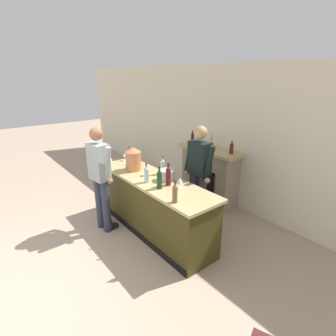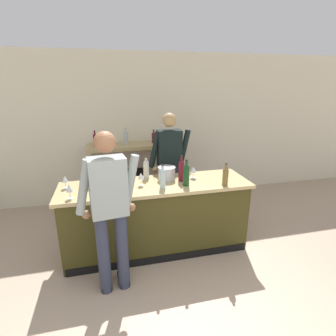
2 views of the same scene
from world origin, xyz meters
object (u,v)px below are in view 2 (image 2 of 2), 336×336
at_px(copper_dispenser, 111,172).
at_px(wine_glass_by_dispenser, 193,170).
at_px(wine_bottle_port_short, 146,168).
at_px(wine_bottle_merlot_tall, 91,176).
at_px(person_customer, 110,209).
at_px(wine_glass_near_bucket, 65,179).
at_px(wine_bottle_rose_blush, 181,170).
at_px(wine_glass_front_right, 141,176).
at_px(fireplace_stone, 127,173).
at_px(wine_glass_back_row, 69,188).
at_px(wine_bottle_riesling_slim, 186,174).
at_px(wine_bottle_burgundy_dark, 163,178).
at_px(wine_bottle_cabernet_heavy, 225,176).
at_px(person_bartender, 169,165).
at_px(ice_bucket_steel, 167,173).

bearing_deg(copper_dispenser, wine_glass_by_dispenser, 6.22).
height_order(copper_dispenser, wine_bottle_port_short, copper_dispenser).
xyz_separation_m(copper_dispenser, wine_bottle_merlot_tall, (-0.24, 0.17, -0.08)).
bearing_deg(person_customer, wine_glass_by_dispenser, 32.60).
bearing_deg(wine_glass_near_bucket, wine_bottle_merlot_tall, 6.21).
bearing_deg(wine_bottle_rose_blush, wine_bottle_port_short, 153.21).
distance_m(wine_bottle_port_short, wine_glass_front_right, 0.28).
bearing_deg(fireplace_stone, wine_glass_by_dispenser, -62.45).
relative_size(fireplace_stone, copper_dispenser, 3.54).
bearing_deg(wine_glass_back_row, wine_glass_front_right, 14.63).
relative_size(wine_bottle_riesling_slim, wine_bottle_port_short, 1.12).
relative_size(wine_bottle_riesling_slim, wine_bottle_burgundy_dark, 1.12).
relative_size(wine_bottle_riesling_slim, wine_bottle_cabernet_heavy, 1.16).
distance_m(person_bartender, wine_bottle_port_short, 0.62).
bearing_deg(wine_bottle_rose_blush, fireplace_stone, 110.84).
bearing_deg(wine_glass_front_right, person_customer, -123.34).
bearing_deg(fireplace_stone, wine_bottle_burgundy_dark, -80.23).
bearing_deg(wine_glass_back_row, wine_bottle_merlot_tall, 58.98).
bearing_deg(person_customer, wine_bottle_burgundy_dark, 35.58).
bearing_deg(wine_glass_front_right, wine_bottle_riesling_slim, -13.53).
relative_size(person_customer, wine_bottle_cabernet_heavy, 6.10).
relative_size(copper_dispenser, wine_glass_back_row, 2.35).
bearing_deg(ice_bucket_steel, wine_bottle_riesling_slim, -56.25).
relative_size(person_bartender, wine_glass_back_row, 10.26).
distance_m(person_customer, copper_dispenser, 0.64).
bearing_deg(wine_bottle_riesling_slim, wine_glass_back_row, -176.56).
relative_size(ice_bucket_steel, wine_bottle_port_short, 0.79).
height_order(wine_bottle_cabernet_heavy, wine_glass_near_bucket, wine_bottle_cabernet_heavy).
relative_size(person_bartender, wine_bottle_riesling_slim, 5.28).
bearing_deg(person_bartender, wine_glass_front_right, -127.84).
relative_size(wine_bottle_port_short, wine_glass_front_right, 1.79).
height_order(person_customer, wine_bottle_cabernet_heavy, person_customer).
bearing_deg(wine_bottle_burgundy_dark, wine_glass_by_dispenser, 28.21).
relative_size(wine_bottle_rose_blush, wine_bottle_cabernet_heavy, 1.18).
height_order(wine_bottle_riesling_slim, wine_glass_near_bucket, wine_bottle_riesling_slim).
bearing_deg(person_bartender, wine_glass_back_row, -146.40).
height_order(wine_bottle_merlot_tall, wine_bottle_port_short, wine_bottle_port_short).
bearing_deg(fireplace_stone, person_customer, -98.88).
xyz_separation_m(wine_bottle_riesling_slim, wine_bottle_port_short, (-0.45, 0.39, -0.01)).
relative_size(ice_bucket_steel, wine_glass_near_bucket, 1.45).
bearing_deg(fireplace_stone, wine_bottle_merlot_tall, -110.59).
distance_m(wine_bottle_rose_blush, wine_glass_back_row, 1.39).
distance_m(wine_bottle_merlot_tall, wine_bottle_cabernet_heavy, 1.69).
bearing_deg(wine_glass_back_row, wine_bottle_rose_blush, 10.69).
distance_m(wine_bottle_merlot_tall, wine_glass_front_right, 0.62).
xyz_separation_m(wine_glass_front_right, wine_glass_by_dispenser, (0.73, 0.11, -0.01)).
height_order(copper_dispenser, wine_glass_by_dispenser, copper_dispenser).
distance_m(wine_bottle_burgundy_dark, wine_glass_near_bucket, 1.20).
height_order(ice_bucket_steel, wine_bottle_cabernet_heavy, wine_bottle_cabernet_heavy).
distance_m(wine_bottle_riesling_slim, wine_glass_by_dispenser, 0.30).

